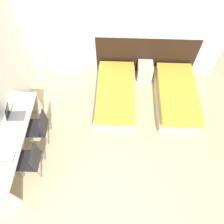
{
  "coord_description": "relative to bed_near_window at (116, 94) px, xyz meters",
  "views": [
    {
      "loc": [
        0.1,
        -0.38,
        4.55
      ],
      "look_at": [
        0.0,
        2.16,
        0.55
      ],
      "focal_mm": 35.0,
      "sensor_mm": 36.0,
      "label": 1
    }
  ],
  "objects": [
    {
      "name": "chair_near_laptop",
      "position": [
        -1.59,
        -1.14,
        0.28
      ],
      "size": [
        0.44,
        0.44,
        0.87
      ],
      "rotation": [
        0.0,
        0.0,
        0.04
      ],
      "color": "#232328",
      "rests_on": "ground_plane"
    },
    {
      "name": "laptop",
      "position": [
        -2.03,
        -1.08,
        0.63
      ],
      "size": [
        0.36,
        0.26,
        0.34
      ],
      "rotation": [
        0.0,
        0.0,
        0.07
      ],
      "color": "slate",
      "rests_on": "desk"
    },
    {
      "name": "bed_near_window",
      "position": [
        0.0,
        0.0,
        0.0
      ],
      "size": [
        0.98,
        1.91,
        0.4
      ],
      "color": "beige",
      "rests_on": "ground_plane"
    },
    {
      "name": "headboard_panel",
      "position": [
        0.75,
        0.99,
        0.35
      ],
      "size": [
        2.59,
        0.03,
        1.09
      ],
      "color": "black",
      "rests_on": "ground_plane"
    },
    {
      "name": "radiator",
      "position": [
        -1.37,
        0.91,
        0.05
      ],
      "size": [
        0.98,
        0.12,
        0.49
      ],
      "color": "silver",
      "rests_on": "ground_plane"
    },
    {
      "name": "nightstand",
      "position": [
        0.75,
        0.76,
        0.05
      ],
      "size": [
        0.39,
        0.39,
        0.48
      ],
      "color": "beige",
      "rests_on": "ground_plane"
    },
    {
      "name": "bed_near_door",
      "position": [
        1.51,
        0.0,
        0.0
      ],
      "size": [
        0.98,
        1.91,
        0.4
      ],
      "color": "beige",
      "rests_on": "ground_plane"
    },
    {
      "name": "open_notebook",
      "position": [
        -1.94,
        -1.93,
        0.57
      ],
      "size": [
        0.29,
        0.22,
        0.02
      ],
      "rotation": [
        0.0,
        0.0,
        -0.05
      ],
      "color": "#236B3D",
      "rests_on": "desk"
    },
    {
      "name": "desk",
      "position": [
        -1.98,
        -1.51,
        0.4
      ],
      "size": [
        0.53,
        2.13,
        0.76
      ],
      "color": "beige",
      "rests_on": "ground_plane"
    },
    {
      "name": "wall_back",
      "position": [
        -0.06,
        1.03,
        1.16
      ],
      "size": [
        5.37,
        0.05,
        2.7
      ],
      "color": "white",
      "rests_on": "ground_plane"
    },
    {
      "name": "chair_near_notebook",
      "position": [
        -1.59,
        -1.88,
        0.28
      ],
      "size": [
        0.43,
        0.43,
        0.87
      ],
      "rotation": [
        0.0,
        0.0,
        -0.0
      ],
      "color": "#232328",
      "rests_on": "ground_plane"
    }
  ]
}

